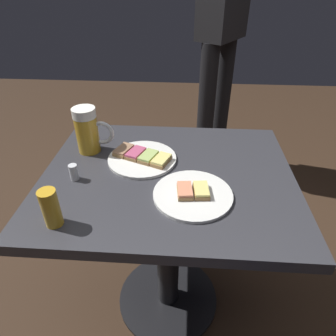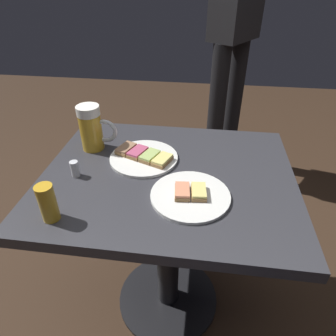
{
  "view_description": "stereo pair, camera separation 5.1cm",
  "coord_description": "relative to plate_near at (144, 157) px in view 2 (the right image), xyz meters",
  "views": [
    {
      "loc": [
        0.79,
        0.05,
        1.27
      ],
      "look_at": [
        0.0,
        0.0,
        0.72
      ],
      "focal_mm": 31.93,
      "sensor_mm": 36.0,
      "label": 1
    },
    {
      "loc": [
        0.79,
        0.11,
        1.27
      ],
      "look_at": [
        0.0,
        0.0,
        0.72
      ],
      "focal_mm": 31.93,
      "sensor_mm": 36.0,
      "label": 2
    }
  ],
  "objects": [
    {
      "name": "ground_plane",
      "position": [
        0.07,
        0.09,
        -0.71
      ],
      "size": [
        6.0,
        6.0,
        0.0
      ],
      "primitive_type": "plane",
      "color": "#382619"
    },
    {
      "name": "cafe_table",
      "position": [
        0.07,
        0.09,
        -0.16
      ],
      "size": [
        0.67,
        0.81,
        0.7
      ],
      "color": "black",
      "rests_on": "ground_plane"
    },
    {
      "name": "plate_near",
      "position": [
        0.0,
        0.0,
        0.0
      ],
      "size": [
        0.24,
        0.24,
        0.03
      ],
      "color": "white",
      "rests_on": "cafe_table"
    },
    {
      "name": "plate_far",
      "position": [
        0.18,
        0.18,
        -0.0
      ],
      "size": [
        0.23,
        0.23,
        0.03
      ],
      "color": "white",
      "rests_on": "cafe_table"
    },
    {
      "name": "beer_mug",
      "position": [
        -0.05,
        -0.19,
        0.07
      ],
      "size": [
        0.08,
        0.14,
        0.16
      ],
      "color": "gold",
      "rests_on": "cafe_table"
    },
    {
      "name": "beer_glass_small",
      "position": [
        0.32,
        -0.19,
        0.04
      ],
      "size": [
        0.05,
        0.05,
        0.11
      ],
      "primitive_type": "cylinder",
      "color": "gold",
      "rests_on": "cafe_table"
    },
    {
      "name": "salt_shaker",
      "position": [
        0.13,
        -0.2,
        0.02
      ],
      "size": [
        0.03,
        0.03,
        0.05
      ],
      "primitive_type": "cylinder",
      "color": "silver",
      "rests_on": "cafe_table"
    },
    {
      "name": "patron_standing",
      "position": [
        -1.07,
        0.33,
        0.25
      ],
      "size": [
        0.37,
        0.32,
        1.66
      ],
      "rotation": [
        0.0,
        0.0,
        -0.57
      ],
      "color": "black",
      "rests_on": "ground_plane"
    }
  ]
}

